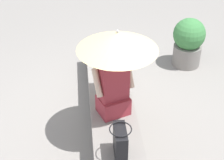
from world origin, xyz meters
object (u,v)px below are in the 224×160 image
shoulder_bag_spare (120,143)px  magazine (104,49)px  parasol (117,41)px  planter_near (188,41)px  handbag_black (104,56)px  tote_bag_canvas (113,75)px  person_seated (114,85)px

shoulder_bag_spare → magazine: size_ratio=1.33×
parasol → planter_near: parasol is taller
handbag_black → tote_bag_canvas: (-0.59, -0.08, 0.05)m
person_seated → tote_bag_canvas: (0.52, -0.05, -0.20)m
parasol → handbag_black: 1.29m
person_seated → tote_bag_canvas: person_seated is taller
parasol → shoulder_bag_spare: parasol is taller
person_seated → tote_bag_canvas: 0.56m
person_seated → magazine: size_ratio=3.21×
planter_near → handbag_black: bearing=111.2°
person_seated → parasol: (0.09, -0.05, 0.52)m
handbag_black → magazine: handbag_black is taller
parasol → person_seated: bearing=150.0°
tote_bag_canvas → magazine: (1.04, 0.04, -0.18)m
handbag_black → tote_bag_canvas: size_ratio=0.71×
handbag_black → magazine: bearing=-4.8°
tote_bag_canvas → planter_near: (1.14, -1.33, -0.17)m
tote_bag_canvas → planter_near: size_ratio=0.47×
parasol → shoulder_bag_spare: bearing=176.2°
planter_near → tote_bag_canvas: bearing=130.5°
tote_bag_canvas → planter_near: bearing=-49.5°
parasol → tote_bag_canvas: bearing=0.5°
shoulder_bag_spare → parasol: bearing=-3.8°
handbag_black → person_seated: bearing=-178.4°
person_seated → shoulder_bag_spare: bearing=179.7°
person_seated → handbag_black: size_ratio=3.33×
parasol → planter_near: bearing=-40.2°
shoulder_bag_spare → planter_near: bearing=-30.2°
parasol → magazine: parasol is taller
person_seated → parasol: bearing=-30.0°
handbag_black → tote_bag_canvas: bearing=-172.5°
handbag_black → parasol: bearing=-175.4°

